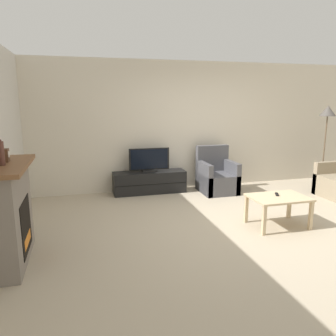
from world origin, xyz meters
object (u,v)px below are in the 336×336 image
at_px(armchair, 217,178).
at_px(mantel_vase_centre_left, 1,153).
at_px(fireplace, 7,213).
at_px(remote, 277,194).
at_px(coffee_table, 278,201).
at_px(tv, 149,161).
at_px(floor_lamp, 327,117).
at_px(tv_stand, 150,182).
at_px(mantel_clock, 6,155).

bearing_deg(armchair, mantel_vase_centre_left, -147.21).
relative_size(fireplace, remote, 8.27).
bearing_deg(coffee_table, tv, 123.12).
distance_m(coffee_table, floor_lamp, 3.17).
bearing_deg(floor_lamp, coffee_table, -141.75).
height_order(tv, remote, tv).
relative_size(mantel_vase_centre_left, coffee_table, 0.34).
bearing_deg(mantel_vase_centre_left, armchair, 32.79).
xyz_separation_m(mantel_vase_centre_left, tv, (2.19, 2.58, -0.66)).
distance_m(fireplace, mantel_vase_centre_left, 0.73).
relative_size(mantel_vase_centre_left, tv, 0.35).
xyz_separation_m(tv, coffee_table, (1.51, -2.31, -0.27)).
relative_size(armchair, coffee_table, 1.10).
relative_size(fireplace, armchair, 1.33).
bearing_deg(mantel_vase_centre_left, fireplace, 100.12).
xyz_separation_m(tv_stand, armchair, (1.38, -0.28, 0.08)).
height_order(armchair, remote, armchair).
distance_m(armchair, coffee_table, 2.03).
bearing_deg(tv_stand, floor_lamp, -7.13).
bearing_deg(floor_lamp, armchair, 175.44).
bearing_deg(fireplace, tv_stand, 48.39).
xyz_separation_m(coffee_table, remote, (0.02, 0.08, 0.08)).
bearing_deg(floor_lamp, mantel_clock, -162.64).
height_order(coffee_table, floor_lamp, floor_lamp).
bearing_deg(mantel_clock, remote, 2.06).
bearing_deg(tv, mantel_vase_centre_left, -130.35).
relative_size(tv, remote, 5.46).
height_order(mantel_clock, tv, mantel_clock).
height_order(tv_stand, coffee_table, coffee_table).
relative_size(mantel_vase_centre_left, mantel_clock, 1.93).
bearing_deg(fireplace, mantel_vase_centre_left, -79.88).
height_order(mantel_clock, coffee_table, mantel_clock).
xyz_separation_m(mantel_clock, coffee_table, (3.70, 0.05, -0.87)).
bearing_deg(remote, tv_stand, 149.38).
height_order(mantel_vase_centre_left, armchair, mantel_vase_centre_left).
bearing_deg(fireplace, coffee_table, 2.72).
distance_m(fireplace, remote, 3.75).
distance_m(armchair, remote, 1.96).
bearing_deg(tv, coffee_table, -56.88).
bearing_deg(remote, armchair, 119.41).
height_order(coffee_table, remote, remote).
bearing_deg(floor_lamp, tv, 172.90).
bearing_deg(coffee_table, fireplace, -177.28).
distance_m(fireplace, tv_stand, 3.35).
height_order(armchair, coffee_table, armchair).
xyz_separation_m(mantel_vase_centre_left, mantel_clock, (0.00, 0.22, -0.06)).
height_order(armchair, floor_lamp, floor_lamp).
height_order(mantel_clock, tv_stand, mantel_clock).
relative_size(remote, floor_lamp, 0.09).
height_order(remote, floor_lamp, floor_lamp).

